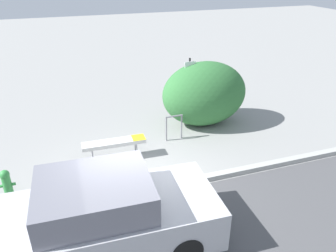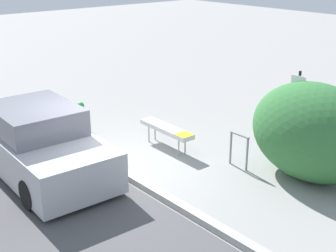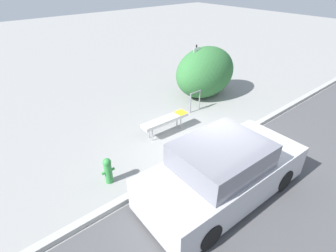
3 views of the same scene
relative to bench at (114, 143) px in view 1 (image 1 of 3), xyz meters
The scene contains 8 objects.
ground_plane 1.84m from the bench, 83.56° to the right, with size 60.00×60.00×0.00m, color gray.
curb 1.82m from the bench, 83.56° to the right, with size 60.00×0.20×0.13m.
bench is the anchor object (origin of this frame).
bike_rack 2.02m from the bench, 15.35° to the left, with size 0.55×0.05×0.83m.
sign_post 3.24m from the bench, 26.90° to the left, with size 0.36×0.08×2.30m.
fire_hydrant 2.84m from the bench, 161.21° to the right, with size 0.36×0.22×0.77m.
shrub_hedge 3.60m from the bench, 21.81° to the left, with size 2.89×1.95×2.15m.
parked_car_near 3.17m from the bench, 103.44° to the right, with size 4.35×2.00×1.55m.
Camera 1 is at (-1.31, -6.20, 5.01)m, focal length 35.00 mm.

